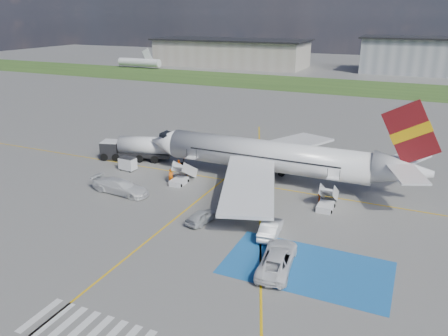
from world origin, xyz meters
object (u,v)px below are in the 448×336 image
Objects in this scene: airliner at (277,157)px; fuel_tanker at (137,150)px; car_silver_b at (271,228)px; van_white_b at (120,184)px; gpu_cart at (128,164)px; car_silver_a at (202,216)px; van_white_a at (278,256)px.

airliner reaches higher than fuel_tanker.
car_silver_b is 20.06m from van_white_b.
gpu_cart reaches higher than car_silver_b.
gpu_cart is 8.14m from van_white_b.
car_silver_b is at bearing -166.35° from car_silver_a.
van_white_a reaches higher than gpu_cart.
car_silver_a is 10.78m from van_white_a.
gpu_cart is 0.42× the size of van_white_a.
van_white_b reaches higher than car_silver_b.
van_white_b is at bearing -0.90° from car_silver_a.
gpu_cart is at bearing -28.88° from car_silver_b.
car_silver_b is at bearing -18.08° from gpu_cart.
car_silver_b is at bearing -74.44° from airliner.
airliner is 20.59m from gpu_cart.
fuel_tanker reaches higher than car_silver_a.
airliner is at bearing -50.46° from van_white_b.
van_white_b is at bearing -145.23° from airliner.
fuel_tanker is at bearing 30.42° from van_white_b.
fuel_tanker is at bearing 112.87° from gpu_cart.
fuel_tanker reaches higher than van_white_a.
car_silver_b is at bearing -93.18° from van_white_b.
car_silver_a is 7.37m from car_silver_b.
van_white_a is at bearing 107.92° from car_silver_b.
car_silver_b is 0.84× the size of van_white_b.
gpu_cart is (1.48, -4.39, -0.64)m from fuel_tanker.
car_silver_a is (-3.50, -14.05, -2.70)m from airliner.
van_white_b is at bearing -80.52° from fuel_tanker.
gpu_cart is (-20.03, -4.05, -2.55)m from airliner.
gpu_cart is at bearing 34.46° from van_white_b.
fuel_tanker is 12.71m from van_white_b.
gpu_cart is 0.48× the size of car_silver_b.
airliner is 7.58× the size of car_silver_b.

